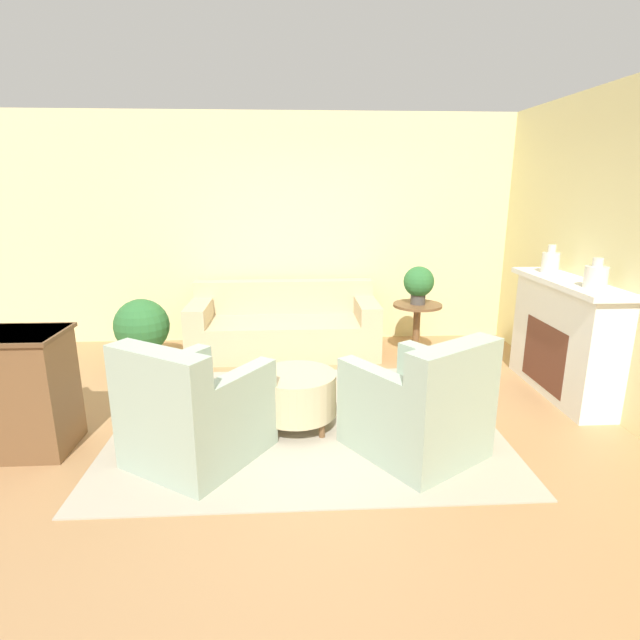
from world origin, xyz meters
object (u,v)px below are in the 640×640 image
armchair_right (420,410)px  vase_mantel_far (596,276)px  couch (284,328)px  vase_mantel_near (550,262)px  ottoman_table (297,394)px  potted_plant_on_side_table (419,283)px  side_table (417,320)px  potted_plant_floor (142,328)px  armchair_left (193,416)px

armchair_right → vase_mantel_far: bearing=22.3°
couch → vase_mantel_near: vase_mantel_near is taller
ottoman_table → potted_plant_on_side_table: size_ratio=1.49×
armchair_right → vase_mantel_near: 2.32m
side_table → potted_plant_floor: (-3.11, -0.12, -0.01)m
armchair_left → vase_mantel_near: size_ratio=4.21×
ottoman_table → couch: bearing=93.6°
ottoman_table → armchair_left: bearing=-148.4°
armchair_left → armchair_right: same height
couch → armchair_left: armchair_left is taller
couch → potted_plant_on_side_table: bearing=-8.7°
couch → vase_mantel_far: bearing=-33.9°
ottoman_table → vase_mantel_far: bearing=4.5°
vase_mantel_near → vase_mantel_far: 0.76m
potted_plant_on_side_table → potted_plant_floor: 3.14m
vase_mantel_near → potted_plant_on_side_table: vase_mantel_near is taller
vase_mantel_near → armchair_left: bearing=-156.5°
armchair_left → vase_mantel_far: size_ratio=4.58×
armchair_right → potted_plant_on_side_table: 2.32m
armchair_left → ottoman_table: bearing=31.6°
vase_mantel_far → armchair_right: bearing=-157.7°
vase_mantel_far → potted_plant_on_side_table: (-1.10, 1.54, -0.34)m
armchair_right → potted_plant_on_side_table: potted_plant_on_side_table is taller
armchair_left → armchair_right: 1.65m
armchair_left → potted_plant_floor: size_ratio=1.55×
ottoman_table → potted_plant_on_side_table: potted_plant_on_side_table is taller
couch → ottoman_table: size_ratio=3.38×
ottoman_table → vase_mantel_far: (2.52, 0.20, 0.91)m
armchair_left → vase_mantel_near: 3.67m
armchair_right → side_table: bearing=76.8°
couch → vase_mantel_near: 2.98m
armchair_left → armchair_right: size_ratio=1.00×
potted_plant_floor → side_table: bearing=2.3°
armchair_right → side_table: armchair_right is taller
side_table → potted_plant_on_side_table: 0.44m
side_table → potted_plant_on_side_table: size_ratio=1.44×
armchair_left → vase_mantel_near: vase_mantel_near is taller
vase_mantel_near → side_table: bearing=144.7°
side_table → armchair_right: bearing=-103.2°
couch → side_table: 1.57m
potted_plant_on_side_table → armchair_left: bearing=-134.6°
armchair_left → potted_plant_on_side_table: (2.17, 2.20, 0.52)m
potted_plant_floor → armchair_right: bearing=-38.7°
armchair_left → potted_plant_on_side_table: bearing=45.4°
armchair_right → potted_plant_floor: armchair_right is taller
armchair_right → vase_mantel_far: (1.61, 0.66, 0.86)m
ottoman_table → side_table: bearing=50.8°
ottoman_table → vase_mantel_near: bearing=20.9°
armchair_right → ottoman_table: size_ratio=1.79×
ottoman_table → vase_mantel_far: vase_mantel_far is taller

